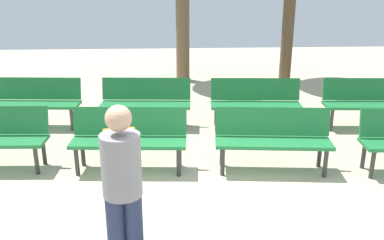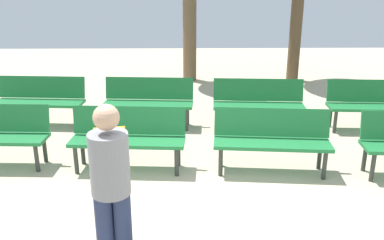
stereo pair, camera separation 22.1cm
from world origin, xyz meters
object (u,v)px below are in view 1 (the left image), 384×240
Objects in this scene: bench_r0_c1 at (129,135)px; bench_r1_c3 at (368,100)px; bench_r0_c2 at (273,136)px; bench_r1_c2 at (256,100)px; visitor_with_backpack at (122,183)px; bench_r1_c1 at (146,100)px; bench_r1_c0 at (36,99)px.

bench_r0_c1 is 4.41m from bench_r1_c3.
bench_r0_c2 and bench_r1_c2 have the same top height.
bench_r0_c1 is 0.99× the size of visitor_with_backpack.
bench_r1_c1 is 4.07m from visitor_with_backpack.
bench_r1_c0 and bench_r1_c3 have the same top height.
bench_r0_c1 is at bearing -41.51° from bench_r1_c0.
bench_r1_c0 is 1.00× the size of bench_r1_c3.
bench_r0_c1 is 2.31m from visitor_with_backpack.
visitor_with_backpack reaches higher than bench_r0_c1.
bench_r1_c2 is 2.03m from bench_r1_c3.
bench_r1_c0 is at bearing 137.94° from bench_r0_c1.
bench_r0_c2 is 1.00× the size of bench_r1_c0.
bench_r1_c3 is at bearing 0.78° from bench_r1_c2.
bench_r0_c1 and bench_r1_c1 have the same top height.
bench_r1_c2 is 1.00× the size of bench_r1_c3.
visitor_with_backpack is (-3.98, -3.79, 0.43)m from bench_r1_c3.
bench_r0_c2 is 0.99× the size of visitor_with_backpack.
bench_r1_c1 is at bearing 89.04° from bench_r0_c1.
bench_r0_c2 is 2.69m from bench_r1_c3.
bench_r0_c1 is 1.00× the size of bench_r1_c0.
visitor_with_backpack reaches higher than bench_r1_c1.
bench_r0_c2 is 1.00× the size of bench_r1_c1.
bench_r1_c0 is 3.97m from bench_r1_c2.
bench_r1_c2 is at bearing 41.46° from bench_r0_c1.
bench_r1_c3 is 0.99× the size of visitor_with_backpack.
bench_r1_c2 is (3.96, -0.27, 0.00)m from bench_r1_c0.
visitor_with_backpack reaches higher than bench_r1_c2.
bench_r1_c0 is 5.99m from bench_r1_c3.
bench_r1_c3 is at bearing -144.07° from visitor_with_backpack.
bench_r0_c1 is at bearing -93.72° from visitor_with_backpack.
visitor_with_backpack is at bearing -82.26° from bench_r0_c1.
bench_r1_c1 is 4.00m from bench_r1_c3.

